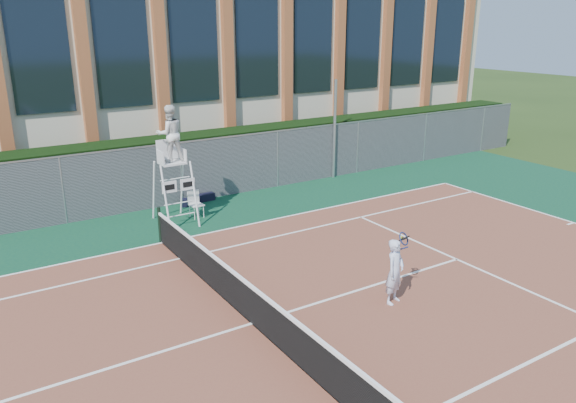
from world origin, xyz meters
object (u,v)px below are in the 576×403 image
tennis_player (395,271)px  plastic_chair (195,202)px  umpire_chair (170,137)px  steel_pole (335,130)px

tennis_player → plastic_chair: bearing=100.3°
umpire_chair → tennis_player: (2.22, -7.95, -2.01)m
steel_pole → tennis_player: size_ratio=2.57×
plastic_chair → tennis_player: size_ratio=0.57×
umpire_chair → tennis_player: 8.50m
steel_pole → umpire_chair: (-7.65, -1.65, 0.79)m
steel_pole → plastic_chair: (-6.89, -1.53, -1.49)m
steel_pole → plastic_chair: bearing=-167.5°
steel_pole → plastic_chair: steel_pole is taller
plastic_chair → tennis_player: 8.20m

